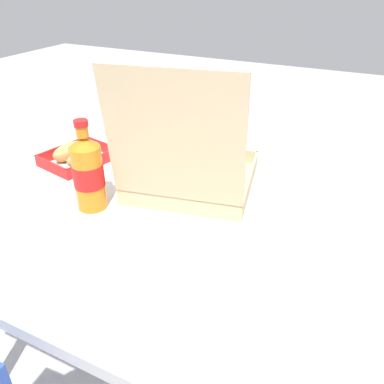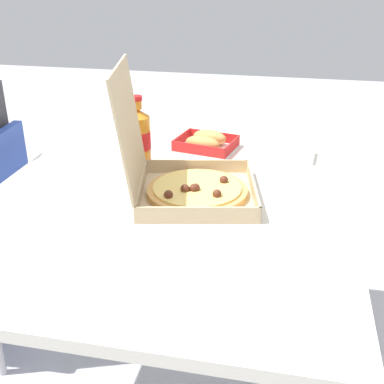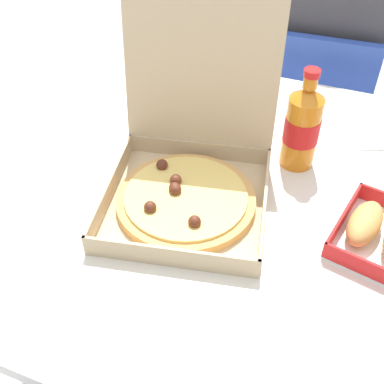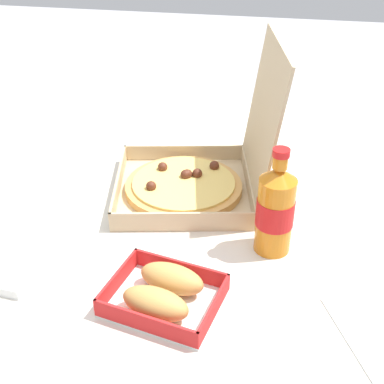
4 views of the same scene
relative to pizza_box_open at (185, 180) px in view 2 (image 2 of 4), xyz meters
The scene contains 6 objects.
dining_table 0.14m from the pizza_box_open, 75.39° to the left, with size 1.20×0.98×0.75m.
pizza_box_open is the anchor object (origin of this frame).
bread_side_box 0.37m from the pizza_box_open, ahead, with size 0.19×0.22×0.06m.
cola_bottle 0.26m from the pizza_box_open, 45.89° to the left, with size 0.07×0.07×0.22m.
paper_menu 0.54m from the pizza_box_open, 46.09° to the left, with size 0.21×0.15×0.00m, color white.
napkin_pile 0.46m from the pizza_box_open, 39.78° to the right, with size 0.11×0.11×0.02m, color white.
Camera 2 is at (-1.19, -0.31, 1.34)m, focal length 45.85 mm.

